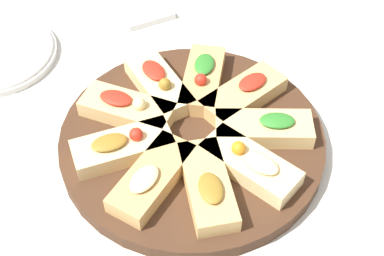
# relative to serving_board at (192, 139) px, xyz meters

# --- Properties ---
(ground_plane) EXTENTS (3.00, 3.00, 0.00)m
(ground_plane) POSITION_rel_serving_board_xyz_m (0.00, 0.00, -0.01)
(ground_plane) COLOR beige
(serving_board) EXTENTS (0.37, 0.37, 0.02)m
(serving_board) POSITION_rel_serving_board_xyz_m (0.00, 0.00, 0.00)
(serving_board) COLOR #422819
(serving_board) RESTS_ON ground_plane
(focaccia_slice_0) EXTENTS (0.14, 0.11, 0.04)m
(focaccia_slice_0) POSITION_rel_serving_board_xyz_m (0.09, 0.05, 0.02)
(focaccia_slice_0) COLOR #DBB775
(focaccia_slice_0) RESTS_ON serving_board
(focaccia_slice_1) EXTENTS (0.09, 0.14, 0.04)m
(focaccia_slice_1) POSITION_rel_serving_board_xyz_m (0.03, 0.09, 0.02)
(focaccia_slice_1) COLOR #E5C689
(focaccia_slice_1) RESTS_ON serving_board
(focaccia_slice_2) EXTENTS (0.09, 0.14, 0.03)m
(focaccia_slice_2) POSITION_rel_serving_board_xyz_m (-0.03, 0.09, 0.02)
(focaccia_slice_2) COLOR tan
(focaccia_slice_2) RESTS_ON serving_board
(focaccia_slice_3) EXTENTS (0.14, 0.11, 0.03)m
(focaccia_slice_3) POSITION_rel_serving_board_xyz_m (-0.09, 0.05, 0.02)
(focaccia_slice_3) COLOR tan
(focaccia_slice_3) RESTS_ON serving_board
(focaccia_slice_4) EXTENTS (0.14, 0.07, 0.04)m
(focaccia_slice_4) POSITION_rel_serving_board_xyz_m (-0.10, -0.02, 0.02)
(focaccia_slice_4) COLOR #E5C689
(focaccia_slice_4) RESTS_ON serving_board
(focaccia_slice_5) EXTENTS (0.13, 0.13, 0.03)m
(focaccia_slice_5) POSITION_rel_serving_board_xyz_m (-0.07, -0.07, 0.02)
(focaccia_slice_5) COLOR #DBB775
(focaccia_slice_5) RESTS_ON serving_board
(focaccia_slice_6) EXTENTS (0.05, 0.13, 0.03)m
(focaccia_slice_6) POSITION_rel_serving_board_xyz_m (0.00, -0.10, 0.02)
(focaccia_slice_6) COLOR tan
(focaccia_slice_6) RESTS_ON serving_board
(focaccia_slice_7) EXTENTS (0.12, 0.13, 0.04)m
(focaccia_slice_7) POSITION_rel_serving_board_xyz_m (0.06, -0.07, 0.02)
(focaccia_slice_7) COLOR tan
(focaccia_slice_7) RESTS_ON serving_board
(focaccia_slice_8) EXTENTS (0.14, 0.08, 0.04)m
(focaccia_slice_8) POSITION_rel_serving_board_xyz_m (0.10, -0.02, 0.02)
(focaccia_slice_8) COLOR #E5C689
(focaccia_slice_8) RESTS_ON serving_board
(napkin_stack) EXTENTS (0.12, 0.11, 0.01)m
(napkin_stack) POSITION_rel_serving_board_xyz_m (0.30, -0.14, -0.01)
(napkin_stack) COLOR white
(napkin_stack) RESTS_ON ground_plane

